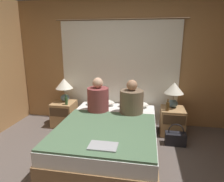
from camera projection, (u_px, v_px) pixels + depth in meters
name	position (u px, v px, depth m)	size (l,w,h in m)	color
wall_back	(119.00, 63.00, 4.09)	(4.38, 0.06, 2.50)	#A37547
curtain_panel	(119.00, 73.00, 4.08)	(2.58, 0.02, 2.11)	white
bed	(109.00, 135.00, 3.25)	(1.52, 2.07, 0.43)	olive
nightstand_left	(64.00, 114.00, 4.11)	(0.43, 0.47, 0.49)	#A87F51
nightstand_right	(172.00, 121.00, 3.74)	(0.43, 0.47, 0.49)	#A87F51
lamp_left	(64.00, 86.00, 4.04)	(0.35, 0.35, 0.47)	slate
lamp_right	(174.00, 90.00, 3.67)	(0.35, 0.35, 0.47)	slate
pillow_left	(101.00, 102.00, 4.05)	(0.58, 0.30, 0.12)	silver
pillow_right	(134.00, 104.00, 3.93)	(0.58, 0.30, 0.12)	silver
blanket_on_bed	(105.00, 130.00, 2.92)	(1.46, 1.44, 0.03)	#4C6B4C
person_left_in_bed	(98.00, 98.00, 3.63)	(0.39, 0.39, 0.64)	brown
person_right_in_bed	(132.00, 101.00, 3.53)	(0.42, 0.42, 0.62)	brown
beer_bottle_on_left_stand	(66.00, 101.00, 3.88)	(0.06, 0.06, 0.21)	#2D4C28
beer_bottle_on_right_stand	(168.00, 106.00, 3.55)	(0.06, 0.06, 0.21)	#513819
laptop_on_bed	(103.00, 146.00, 2.43)	(0.35, 0.22, 0.02)	#9EA0A5
handbag_on_floor	(175.00, 138.00, 3.36)	(0.34, 0.18, 0.37)	black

